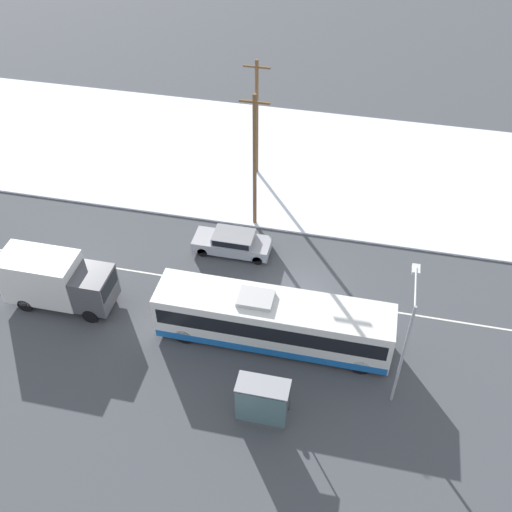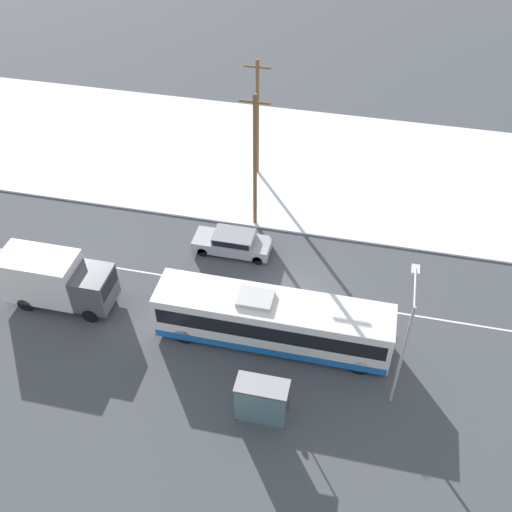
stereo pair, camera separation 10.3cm
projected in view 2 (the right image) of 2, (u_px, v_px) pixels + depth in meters
The scene contains 11 objects.
ground_plane at pixel (299, 297), 34.57m from camera, with size 120.00×120.00×0.00m, color #424449.
snow_lot at pixel (330, 167), 44.26m from camera, with size 80.00×15.82×0.12m.
lane_marking_center at pixel (299, 297), 34.57m from camera, with size 60.00×0.12×0.00m.
city_bus at pixel (273, 321), 31.20m from camera, with size 12.35×2.57×3.15m.
box_truck at pixel (55, 279), 33.14m from camera, with size 6.14×2.30×3.28m.
sedan_car at pixel (233, 242), 36.98m from camera, with size 4.78×1.80×1.42m.
pedestrian_at_stop at pixel (277, 389), 28.70m from camera, with size 0.59×0.26×1.65m.
bus_shelter at pixel (261, 399), 27.50m from camera, with size 2.48×1.20×2.40m.
streetlamp at pixel (406, 333), 26.95m from camera, with size 0.36×2.90×6.72m.
utility_pole_roadside at pixel (255, 162), 36.24m from camera, with size 1.80×0.24×9.32m.
utility_pole_snowlot at pixel (257, 118), 40.83m from camera, with size 1.80×0.24×8.65m.
Camera 2 is at (2.76, -23.87, 25.09)m, focal length 42.00 mm.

